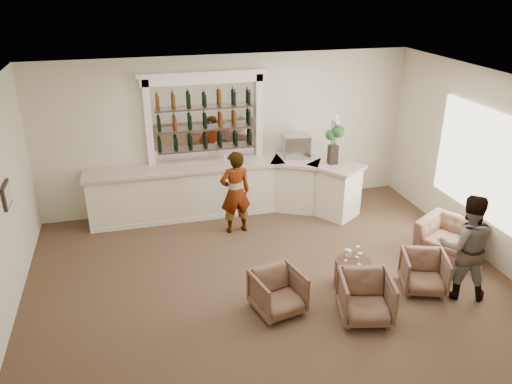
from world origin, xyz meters
TOP-DOWN VIEW (x-y plane):
  - ground at (0.00, 0.00)m, footprint 8.00×8.00m
  - room_shell at (0.16, 0.71)m, footprint 8.04×7.02m
  - bar_counter at (-0.16, 3.00)m, footprint 5.72×1.80m
  - back_bar_alcove at (-0.50, 3.41)m, footprint 2.64×0.25m
  - cocktail_table at (1.27, -0.22)m, footprint 0.59×0.59m
  - sommelier at (-0.15, 2.18)m, footprint 0.65×0.46m
  - guest at (2.86, -0.84)m, footprint 1.03×0.93m
  - armchair_left at (-0.10, -0.52)m, footprint 0.85×0.87m
  - armchair_center at (1.12, -1.01)m, footprint 0.92×0.94m
  - armchair_right at (2.37, -0.58)m, footprint 0.88×0.89m
  - armchair_far at (3.40, 0.21)m, footprint 1.34×1.38m
  - espresso_machine at (1.40, 3.09)m, footprint 0.61×0.54m
  - flower_vase at (1.99, 2.49)m, footprint 0.28×0.28m
  - wine_glass_bar_left at (-0.19, 3.06)m, footprint 0.07×0.07m
  - wine_glass_bar_right at (-0.17, 3.07)m, footprint 0.07×0.07m
  - wine_glass_tbl_a at (1.15, -0.19)m, footprint 0.07×0.07m
  - wine_glass_tbl_b at (1.37, -0.14)m, footprint 0.07×0.07m
  - wine_glass_tbl_c at (1.31, -0.35)m, footprint 0.07×0.07m
  - napkin_holder at (1.25, -0.08)m, footprint 0.08×0.08m

SIDE VIEW (x-z plane):
  - ground at x=0.00m, z-range 0.00..0.00m
  - cocktail_table at x=1.27m, z-range 0.00..0.50m
  - armchair_right at x=2.37m, z-range 0.00..0.64m
  - armchair_left at x=-0.10m, z-range 0.00..0.66m
  - armchair_far at x=3.40m, z-range 0.00..0.69m
  - armchair_center at x=1.12m, z-range 0.00..0.71m
  - napkin_holder at x=1.25m, z-range 0.50..0.62m
  - bar_counter at x=-0.16m, z-range 0.00..1.14m
  - wine_glass_tbl_a at x=1.15m, z-range 0.50..0.71m
  - wine_glass_tbl_b at x=1.37m, z-range 0.50..0.71m
  - wine_glass_tbl_c at x=1.31m, z-range 0.50..0.71m
  - sommelier at x=-0.15m, z-range 0.00..1.69m
  - guest at x=2.86m, z-range 0.00..1.75m
  - wine_glass_bar_left at x=-0.19m, z-range 1.14..1.35m
  - wine_glass_bar_right at x=-0.17m, z-range 1.14..1.35m
  - espresso_machine at x=1.40m, z-range 1.14..1.62m
  - flower_vase at x=1.99m, z-range 1.21..2.25m
  - back_bar_alcove at x=-0.50m, z-range 0.53..3.53m
  - room_shell at x=0.16m, z-range 0.68..4.00m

